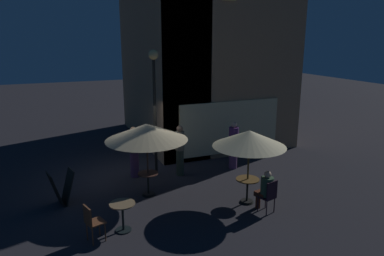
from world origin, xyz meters
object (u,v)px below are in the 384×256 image
object	(u,v)px
menu_sandwich_board	(62,188)
cafe_chair_1	(92,220)
cafe_chair_0	(269,194)
patron_standing_3	(180,150)
patron_standing_1	(134,152)
cafe_table_0	(148,180)
cafe_table_1	(247,186)
cafe_table_2	(123,212)
patio_umbrella_0	(147,132)
patio_umbrella_1	(249,139)
patron_standing_2	(233,145)
patron_seated_0	(265,188)
street_lamp_near_corner	(154,89)

from	to	relation	value
menu_sandwich_board	cafe_chair_1	size ratio (longest dim) A/B	1.06
cafe_chair_0	patron_standing_3	bearing A→B (deg)	4.69
cafe_chair_0	patron_standing_3	size ratio (longest dim) A/B	0.53
cafe_chair_0	patron_standing_1	distance (m)	4.93
cafe_table_0	cafe_table_1	size ratio (longest dim) A/B	0.97
cafe_table_1	patron_standing_1	distance (m)	4.17
cafe_table_2	cafe_chair_0	bearing A→B (deg)	-8.63
patio_umbrella_0	patio_umbrella_1	world-z (taller)	patio_umbrella_0
cafe_table_2	patron_standing_2	world-z (taller)	patron_standing_2
menu_sandwich_board	cafe_table_1	bearing A→B (deg)	-34.50
cafe_table_1	cafe_chair_0	bearing A→B (deg)	-74.98
menu_sandwich_board	cafe_chair_0	xyz separation A→B (m)	(5.27, -2.73, 0.05)
menu_sandwich_board	patron_standing_3	distance (m)	4.09
cafe_chair_0	cafe_chair_1	distance (m)	4.71
patio_umbrella_1	patron_standing_1	world-z (taller)	patio_umbrella_1
patio_umbrella_1	cafe_chair_0	world-z (taller)	patio_umbrella_1
cafe_table_2	cafe_chair_1	distance (m)	0.82
patron_seated_0	cafe_chair_1	bearing A→B (deg)	72.35
menu_sandwich_board	patron_seated_0	size ratio (longest dim) A/B	0.83
cafe_chair_0	cafe_chair_1	bearing A→B (deg)	70.66
patio_umbrella_1	cafe_table_0	bearing A→B (deg)	148.18
menu_sandwich_board	patron_standing_3	bearing A→B (deg)	-1.38
patron_standing_1	patio_umbrella_0	bearing A→B (deg)	-34.96
patio_umbrella_1	patron_standing_1	distance (m)	4.28
menu_sandwich_board	patron_standing_3	size ratio (longest dim) A/B	0.56
patio_umbrella_1	patron_standing_2	size ratio (longest dim) A/B	1.24
cafe_chair_1	patron_seated_0	xyz separation A→B (m)	(4.66, -0.21, 0.12)
cafe_chair_1	patron_standing_2	bearing A→B (deg)	12.49
cafe_chair_0	patron_seated_0	xyz separation A→B (m)	(-0.04, 0.14, 0.13)
patron_standing_2	cafe_table_1	bearing A→B (deg)	-27.50
cafe_chair_1	patron_standing_1	xyz separation A→B (m)	(1.89, 3.68, 0.33)
cafe_table_1	patron_standing_3	distance (m)	3.02
street_lamp_near_corner	patron_seated_0	bearing A→B (deg)	-61.88
cafe_chair_1	cafe_chair_0	bearing A→B (deg)	-21.52
cafe_chair_0	patron_standing_2	world-z (taller)	patron_standing_2
patio_umbrella_0	cafe_table_2	bearing A→B (deg)	-122.61
patio_umbrella_0	cafe_chair_0	world-z (taller)	patio_umbrella_0
cafe_table_1	cafe_chair_0	xyz separation A→B (m)	(0.21, -0.80, 0.04)
cafe_chair_1	patron_standing_3	bearing A→B (deg)	26.27
cafe_table_0	cafe_table_1	distance (m)	3.01
menu_sandwich_board	patron_seated_0	distance (m)	5.84
menu_sandwich_board	cafe_table_1	size ratio (longest dim) A/B	1.34
cafe_table_0	cafe_chair_0	xyz separation A→B (m)	(2.78, -2.39, 0.08)
patio_umbrella_1	patron_standing_2	xyz separation A→B (m)	(0.98, 2.67, -1.07)
street_lamp_near_corner	patron_standing_1	xyz separation A→B (m)	(-0.75, 0.11, -2.17)
street_lamp_near_corner	patio_umbrella_0	world-z (taller)	street_lamp_near_corner
cafe_table_1	patron_seated_0	xyz separation A→B (m)	(0.18, -0.66, 0.17)
patio_umbrella_1	patron_seated_0	distance (m)	1.44
street_lamp_near_corner	patron_standing_2	world-z (taller)	street_lamp_near_corner
street_lamp_near_corner	patron_standing_2	distance (m)	3.60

